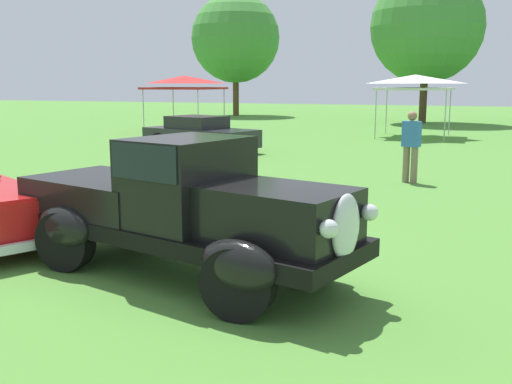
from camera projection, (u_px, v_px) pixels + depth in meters
ground_plane at (187, 265)px, 7.75m from camera, size 120.00×120.00×0.00m
feature_pickup_truck at (182, 206)px, 7.19m from camera, size 4.82×2.67×1.70m
show_car_charcoal at (199, 134)px, 20.56m from camera, size 4.42×2.81×1.22m
spectator_near_truck at (411, 144)px, 14.02m from camera, size 0.45×0.33×1.69m
canopy_tent_left_field at (184, 81)px, 28.82m from camera, size 3.22×3.22×2.71m
canopy_tent_center_field at (415, 81)px, 25.82m from camera, size 3.15×3.15×2.71m
treeline_far_left at (236, 38)px, 42.83m from camera, size 6.35×6.35×8.72m
treeline_mid_left at (427, 27)px, 34.45m from camera, size 6.49×6.49×8.80m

